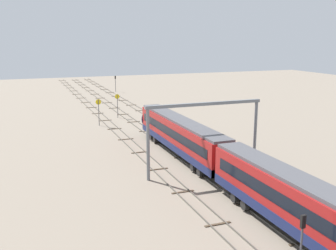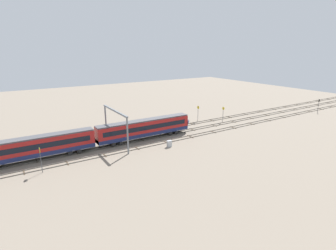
{
  "view_description": "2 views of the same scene",
  "coord_description": "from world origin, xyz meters",
  "px_view_note": "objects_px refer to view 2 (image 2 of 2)",
  "views": [
    {
      "loc": [
        -53.13,
        19.22,
        15.27
      ],
      "look_at": [
        1.23,
        -1.39,
        2.34
      ],
      "focal_mm": 41.98,
      "sensor_mm": 36.0,
      "label": 1
    },
    {
      "loc": [
        -34.8,
        -55.19,
        21.53
      ],
      "look_at": [
        0.18,
        0.47,
        2.41
      ],
      "focal_mm": 28.1,
      "sensor_mm": 36.0,
      "label": 2
    }
  ],
  "objects_px": {
    "speed_sign_near_foreground": "(40,156)",
    "relay_cabinet": "(169,144)",
    "speed_sign_mid_trackside": "(223,112)",
    "speed_sign_far_trackside": "(198,111)",
    "signal_light_trackside_departure": "(16,146)",
    "signal_light_trackside_approach": "(319,104)",
    "overhead_gantry": "(115,120)"
  },
  "relations": [
    {
      "from": "speed_sign_near_foreground",
      "to": "speed_sign_mid_trackside",
      "type": "xyz_separation_m",
      "value": [
        51.79,
        8.27,
        -0.14
      ]
    },
    {
      "from": "signal_light_trackside_approach",
      "to": "relay_cabinet",
      "type": "relative_size",
      "value": 3.07
    },
    {
      "from": "overhead_gantry",
      "to": "speed_sign_far_trackside",
      "type": "bearing_deg",
      "value": 12.48
    },
    {
      "from": "signal_light_trackside_departure",
      "to": "relay_cabinet",
      "type": "distance_m",
      "value": 31.68
    },
    {
      "from": "signal_light_trackside_departure",
      "to": "relay_cabinet",
      "type": "xyz_separation_m",
      "value": [
        29.79,
        -10.58,
        -2.0
      ]
    },
    {
      "from": "speed_sign_near_foreground",
      "to": "speed_sign_mid_trackside",
      "type": "distance_m",
      "value": 52.45
    },
    {
      "from": "speed_sign_near_foreground",
      "to": "overhead_gantry",
      "type": "bearing_deg",
      "value": 21.54
    },
    {
      "from": "signal_light_trackside_approach",
      "to": "relay_cabinet",
      "type": "height_order",
      "value": "signal_light_trackside_approach"
    },
    {
      "from": "signal_light_trackside_approach",
      "to": "overhead_gantry",
      "type": "bearing_deg",
      "value": 174.67
    },
    {
      "from": "speed_sign_mid_trackside",
      "to": "speed_sign_far_trackside",
      "type": "relative_size",
      "value": 0.97
    },
    {
      "from": "signal_light_trackside_departure",
      "to": "speed_sign_mid_trackside",
      "type": "bearing_deg",
      "value": -1.14
    },
    {
      "from": "speed_sign_near_foreground",
      "to": "relay_cabinet",
      "type": "xyz_separation_m",
      "value": [
        26.38,
        -1.21,
        -2.42
      ]
    },
    {
      "from": "speed_sign_far_trackside",
      "to": "relay_cabinet",
      "type": "relative_size",
      "value": 3.18
    },
    {
      "from": "overhead_gantry",
      "to": "speed_sign_mid_trackside",
      "type": "relative_size",
      "value": 3.04
    },
    {
      "from": "speed_sign_near_foreground",
      "to": "speed_sign_mid_trackside",
      "type": "height_order",
      "value": "speed_sign_near_foreground"
    },
    {
      "from": "overhead_gantry",
      "to": "signal_light_trackside_departure",
      "type": "xyz_separation_m",
      "value": [
        -20.16,
        2.76,
        -3.23
      ]
    },
    {
      "from": "overhead_gantry",
      "to": "signal_light_trackside_departure",
      "type": "bearing_deg",
      "value": 172.21
    },
    {
      "from": "relay_cabinet",
      "to": "speed_sign_far_trackside",
      "type": "bearing_deg",
      "value": 36.15
    },
    {
      "from": "speed_sign_near_foreground",
      "to": "signal_light_trackside_departure",
      "type": "bearing_deg",
      "value": 110.01
    },
    {
      "from": "overhead_gantry",
      "to": "speed_sign_mid_trackside",
      "type": "height_order",
      "value": "overhead_gantry"
    },
    {
      "from": "speed_sign_near_foreground",
      "to": "signal_light_trackside_departure",
      "type": "distance_m",
      "value": 9.98
    },
    {
      "from": "overhead_gantry",
      "to": "signal_light_trackside_departure",
      "type": "distance_m",
      "value": 20.6
    },
    {
      "from": "speed_sign_mid_trackside",
      "to": "speed_sign_far_trackside",
      "type": "distance_m",
      "value": 7.58
    },
    {
      "from": "speed_sign_near_foreground",
      "to": "speed_sign_far_trackside",
      "type": "relative_size",
      "value": 1.01
    },
    {
      "from": "speed_sign_mid_trackside",
      "to": "signal_light_trackside_approach",
      "type": "xyz_separation_m",
      "value": [
        37.39,
        -8.42,
        -0.03
      ]
    },
    {
      "from": "signal_light_trackside_departure",
      "to": "speed_sign_far_trackside",
      "type": "bearing_deg",
      "value": 4.29
    },
    {
      "from": "speed_sign_near_foreground",
      "to": "relay_cabinet",
      "type": "relative_size",
      "value": 3.22
    },
    {
      "from": "speed_sign_mid_trackside",
      "to": "signal_light_trackside_departure",
      "type": "xyz_separation_m",
      "value": [
        -55.21,
        1.1,
        -0.28
      ]
    },
    {
      "from": "speed_sign_near_foreground",
      "to": "signal_light_trackside_departure",
      "type": "xyz_separation_m",
      "value": [
        -3.41,
        9.37,
        -0.42
      ]
    },
    {
      "from": "speed_sign_near_foreground",
      "to": "speed_sign_mid_trackside",
      "type": "bearing_deg",
      "value": 9.07
    },
    {
      "from": "overhead_gantry",
      "to": "relay_cabinet",
      "type": "distance_m",
      "value": 13.46
    },
    {
      "from": "overhead_gantry",
      "to": "speed_sign_mid_trackside",
      "type": "distance_m",
      "value": 35.21
    }
  ]
}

